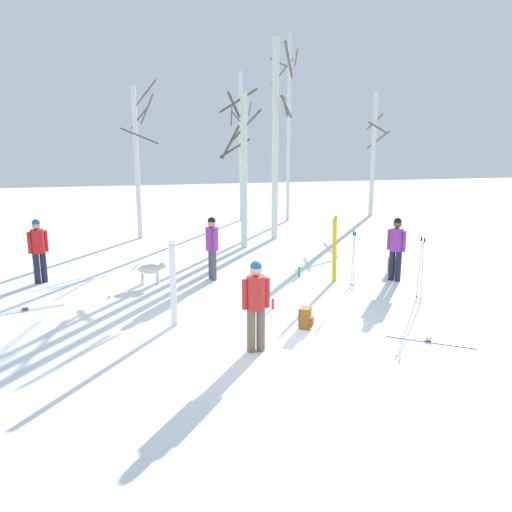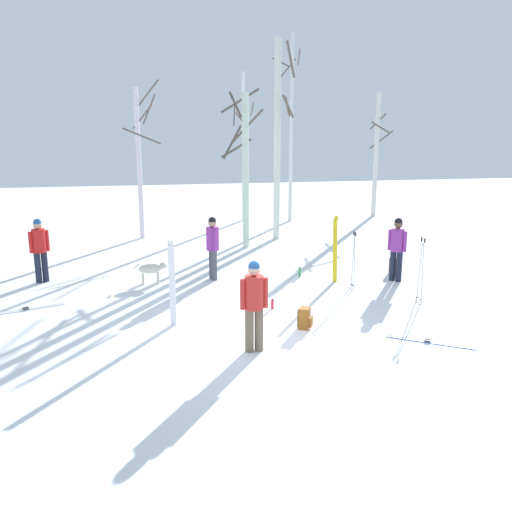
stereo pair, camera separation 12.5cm
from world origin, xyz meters
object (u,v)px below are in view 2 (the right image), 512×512
at_px(person_1, 39,246).
at_px(water_bottle_0, 272,304).
at_px(person_2, 213,244).
at_px(birch_tree_1, 140,159).
at_px(ski_pair_planted_1, 335,250).
at_px(ski_poles_0, 421,268).
at_px(person_0, 254,300).
at_px(ski_pair_lying_0, 24,310).
at_px(ski_poles_1, 354,258).
at_px(birch_tree_5, 291,127).
at_px(ski_pair_planted_0, 172,284).
at_px(birch_tree_6, 376,154).
at_px(dog, 152,269).
at_px(person_3, 397,245).
at_px(backpack_0, 305,318).
at_px(birch_tree_3, 243,146).
at_px(backpack_1, 395,265).
at_px(ski_pair_lying_1, 430,341).
at_px(water_bottle_1, 300,272).
at_px(birch_tree_4, 278,139).
at_px(birch_tree_2, 245,166).

height_order(person_1, water_bottle_0, person_1).
xyz_separation_m(person_2, birch_tree_1, (-1.90, 6.19, 1.95)).
distance_m(ski_pair_planted_1, ski_poles_0, 2.45).
height_order(person_0, ski_pair_lying_0, person_0).
relative_size(ski_poles_1, birch_tree_5, 0.19).
bearing_deg(person_0, ski_pair_planted_0, 130.45).
bearing_deg(ski_poles_0, birch_tree_6, 71.44).
xyz_separation_m(dog, ski_poles_0, (6.21, -2.77, 0.43)).
xyz_separation_m(person_2, ski_pair_planted_1, (3.15, -0.88, -0.09)).
height_order(person_0, ski_pair_planted_0, ski_pair_planted_0).
distance_m(person_3, backpack_0, 4.54).
bearing_deg(person_1, backpack_0, -38.15).
bearing_deg(birch_tree_3, ski_pair_lying_0, -122.29).
bearing_deg(backpack_0, birch_tree_6, 61.53).
relative_size(person_0, birch_tree_3, 0.27).
distance_m(person_2, ski_poles_1, 3.76).
height_order(person_3, birch_tree_3, birch_tree_3).
bearing_deg(water_bottle_0, ski_pair_planted_1, 40.95).
distance_m(dog, backpack_1, 6.81).
bearing_deg(dog, ski_poles_0, -24.07).
distance_m(ski_pair_planted_0, birch_tree_6, 16.25).
xyz_separation_m(ski_pair_planted_0, birch_tree_3, (3.73, 12.73, 2.35)).
bearing_deg(ski_pair_lying_1, person_0, 175.93).
bearing_deg(ski_pair_lying_0, person_3, 3.65).
bearing_deg(ski_pair_planted_0, ski_pair_lying_0, 153.68).
bearing_deg(ski_poles_1, person_2, 156.11).
bearing_deg(water_bottle_0, person_0, -110.98).
bearing_deg(backpack_1, water_bottle_1, 179.14).
height_order(water_bottle_0, birch_tree_1, birch_tree_1).
xyz_separation_m(ski_poles_0, backpack_0, (-3.16, -1.16, -0.61)).
height_order(ski_pair_lying_0, ski_poles_0, ski_poles_0).
bearing_deg(backpack_0, ski_pair_planted_0, 165.06).
bearing_deg(person_3, birch_tree_4, 106.17).
bearing_deg(backpack_1, ski_pair_lying_0, -171.60).
height_order(ski_pair_lying_0, birch_tree_2, birch_tree_2).
distance_m(ski_pair_lying_0, backpack_1, 9.80).
xyz_separation_m(backpack_1, birch_tree_4, (-2.17, 5.37, 3.43)).
bearing_deg(ski_pair_lying_1, birch_tree_3, 94.22).
distance_m(ski_pair_planted_1, birch_tree_3, 10.57).
height_order(person_2, ski_pair_lying_0, person_2).
bearing_deg(water_bottle_0, ski_pair_planted_0, -164.77).
distance_m(person_1, birch_tree_5, 12.55).
distance_m(ski_pair_planted_0, birch_tree_5, 13.79).
bearing_deg(backpack_1, birch_tree_6, 69.99).
bearing_deg(dog, birch_tree_2, 51.15).
xyz_separation_m(ski_poles_0, ski_poles_1, (-1.14, 1.36, -0.04)).
height_order(ski_pair_planted_0, ski_pair_planted_1, ski_pair_planted_0).
xyz_separation_m(ski_pair_planted_1, ski_pair_lying_0, (-7.67, -0.83, -0.88)).
height_order(ski_pair_planted_1, ski_poles_1, ski_pair_planted_1).
distance_m(ski_pair_lying_1, birch_tree_6, 15.73).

